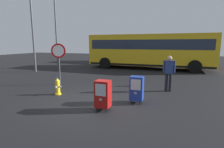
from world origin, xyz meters
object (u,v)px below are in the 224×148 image
(newspaper_box_secondary, at_px, (103,94))
(stop_sign, at_px, (59,55))
(fire_hydrant, at_px, (58,87))
(newspaper_box_primary, at_px, (137,88))
(traffic_cone, at_px, (134,81))
(bus_near, at_px, (149,50))
(bus_far, at_px, (154,48))
(street_light_far_left, at_px, (32,23))
(street_light_near_right, at_px, (56,27))
(pedestrian, at_px, (169,71))

(newspaper_box_secondary, distance_m, stop_sign, 4.61)
(fire_hydrant, bearing_deg, newspaper_box_secondary, -21.80)
(newspaper_box_primary, relative_size, traffic_cone, 1.92)
(bus_near, distance_m, bus_far, 4.88)
(traffic_cone, relative_size, street_light_far_left, 0.08)
(traffic_cone, distance_m, bus_far, 11.84)
(street_light_near_right, bearing_deg, pedestrian, -26.73)
(pedestrian, relative_size, street_light_far_left, 0.26)
(fire_hydrant, xyz_separation_m, bus_near, (2.60, 9.52, 1.36))
(newspaper_box_primary, height_order, bus_near, bus_near)
(newspaper_box_primary, relative_size, bus_far, 0.10)
(stop_sign, bearing_deg, traffic_cone, 15.16)
(newspaper_box_primary, xyz_separation_m, newspaper_box_secondary, (-0.91, -1.10, 0.00))
(traffic_cone, distance_m, street_light_near_right, 9.95)
(street_light_far_left, bearing_deg, newspaper_box_primary, -27.11)
(bus_near, bearing_deg, newspaper_box_secondary, -89.56)
(newspaper_box_secondary, relative_size, traffic_cone, 1.92)
(newspaper_box_primary, relative_size, newspaper_box_secondary, 1.00)
(newspaper_box_secondary, bearing_deg, pedestrian, 58.68)
(fire_hydrant, height_order, newspaper_box_primary, newspaper_box_primary)
(fire_hydrant, bearing_deg, stop_sign, 123.22)
(traffic_cone, distance_m, bus_near, 7.02)
(newspaper_box_primary, xyz_separation_m, pedestrian, (1.07, 2.15, 0.38))
(newspaper_box_primary, bearing_deg, bus_near, 95.41)
(bus_near, xyz_separation_m, bus_far, (-0.09, 4.88, 0.00))
(fire_hydrant, bearing_deg, bus_near, 74.72)
(traffic_cone, relative_size, street_light_near_right, 0.08)
(stop_sign, relative_size, pedestrian, 1.34)
(bus_near, relative_size, street_light_far_left, 1.61)
(pedestrian, xyz_separation_m, bus_far, (-2.05, 12.19, 0.76))
(newspaper_box_secondary, height_order, traffic_cone, newspaper_box_secondary)
(street_light_far_left, bearing_deg, pedestrian, -13.91)
(pedestrian, bearing_deg, street_light_far_left, 166.09)
(newspaper_box_secondary, bearing_deg, traffic_cone, 86.27)
(newspaper_box_secondary, distance_m, pedestrian, 3.82)
(bus_near, bearing_deg, bus_far, 91.54)
(pedestrian, bearing_deg, bus_near, 105.03)
(street_light_near_right, bearing_deg, fire_hydrant, -53.48)
(bus_far, relative_size, street_light_near_right, 1.70)
(pedestrian, height_order, bus_near, bus_near)
(bus_far, xyz_separation_m, street_light_near_right, (-7.85, -7.20, 1.98))
(street_light_far_left, bearing_deg, traffic_cone, -13.86)
(street_light_near_right, bearing_deg, newspaper_box_primary, -38.94)
(bus_near, bearing_deg, street_light_far_left, -149.35)
(fire_hydrant, bearing_deg, street_light_near_right, 126.52)
(traffic_cone, xyz_separation_m, street_light_near_right, (-8.15, 4.54, 3.43))
(street_light_near_right, bearing_deg, traffic_cone, -29.13)
(fire_hydrant, xyz_separation_m, pedestrian, (4.56, 2.22, 0.60))
(pedestrian, bearing_deg, traffic_cone, 165.85)
(fire_hydrant, height_order, street_light_far_left, street_light_far_left)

